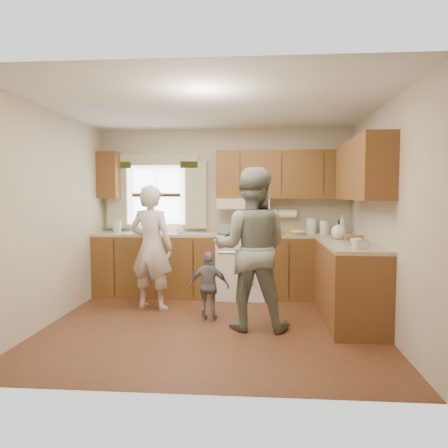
# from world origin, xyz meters

# --- Properties ---
(room) EXTENTS (3.80, 3.80, 3.80)m
(room) POSITION_xyz_m (0.00, 0.00, 1.25)
(room) COLOR #4F2E18
(room) RESTS_ON ground
(kitchen_fixtures) EXTENTS (3.80, 2.25, 2.15)m
(kitchen_fixtures) POSITION_xyz_m (0.61, 1.08, 0.84)
(kitchen_fixtures) COLOR #44290E
(kitchen_fixtures) RESTS_ON ground
(stove) EXTENTS (0.76, 0.67, 1.07)m
(stove) POSITION_xyz_m (0.30, 1.44, 0.47)
(stove) COLOR silver
(stove) RESTS_ON ground
(woman_left) EXTENTS (0.68, 0.53, 1.63)m
(woman_left) POSITION_xyz_m (-0.88, 0.66, 0.82)
(woman_left) COLOR beige
(woman_left) RESTS_ON ground
(woman_right) EXTENTS (0.92, 0.74, 1.81)m
(woman_right) POSITION_xyz_m (0.44, -0.05, 0.91)
(woman_right) COLOR #234031
(woman_right) RESTS_ON ground
(child) EXTENTS (0.50, 0.24, 0.83)m
(child) POSITION_xyz_m (-0.06, 0.21, 0.41)
(child) COLOR gray
(child) RESTS_ON ground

